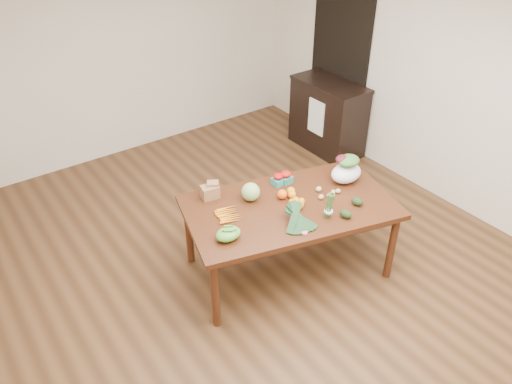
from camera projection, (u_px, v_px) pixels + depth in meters
floor at (256, 271)px, 4.80m from camera, size 6.00×6.00×0.00m
room_walls at (256, 148)px, 4.05m from camera, size 5.02×6.02×2.70m
dining_table at (288, 238)px, 4.64m from camera, size 2.05×1.47×0.75m
doorway_dark at (338, 67)px, 6.50m from camera, size 0.02×1.00×2.10m
cabinet at (328, 116)px, 6.60m from camera, size 0.52×1.02×0.94m
dish_towel at (316, 117)px, 6.39m from camera, size 0.02×0.28×0.45m
paper_bag at (210, 191)px, 4.48m from camera, size 0.25×0.22×0.15m
cabbage at (251, 192)px, 4.45m from camera, size 0.17×0.17×0.17m
strawberry_basket_a at (278, 180)px, 4.68m from camera, size 0.12×0.12×0.09m
strawberry_basket_b at (286, 178)px, 4.71m from camera, size 0.13×0.13×0.10m
orange_a at (282, 194)px, 4.49m from camera, size 0.09×0.09×0.09m
orange_b at (291, 191)px, 4.54m from camera, size 0.08×0.08×0.08m
orange_c at (292, 195)px, 4.50m from camera, size 0.07×0.07×0.07m
mandarin_cluster at (296, 203)px, 4.37m from camera, size 0.22×0.22×0.10m
carrots at (229, 214)px, 4.29m from camera, size 0.28×0.29×0.03m
snap_pea_bag at (228, 234)px, 4.01m from camera, size 0.22×0.16×0.10m
kale_bunch at (300, 219)px, 4.12m from camera, size 0.41×0.47×0.16m
asparagus_bundle at (329, 205)px, 4.21m from camera, size 0.11×0.13×0.26m
potato_a at (321, 197)px, 4.49m from camera, size 0.05×0.05×0.05m
potato_b at (329, 196)px, 4.51m from camera, size 0.05×0.05×0.04m
potato_c at (333, 192)px, 4.57m from camera, size 0.05×0.04×0.04m
potato_d at (319, 189)px, 4.60m from camera, size 0.06×0.05×0.05m
potato_e at (338, 191)px, 4.57m from camera, size 0.05×0.04×0.04m
avocado_a at (346, 214)px, 4.25m from camera, size 0.10×0.13×0.07m
avocado_b at (357, 202)px, 4.41m from camera, size 0.10×0.13×0.07m
salad_bag at (346, 170)px, 4.69m from camera, size 0.37×0.31×0.24m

